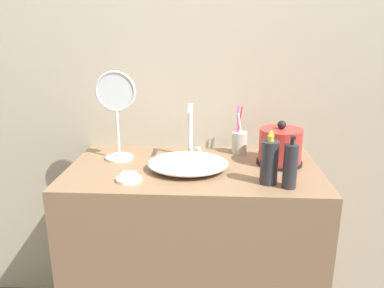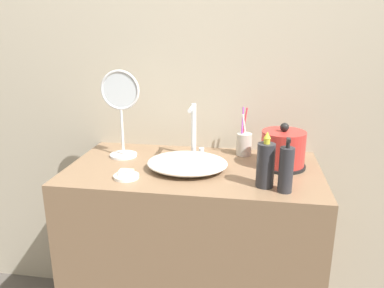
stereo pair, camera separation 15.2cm
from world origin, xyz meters
The scene contains 10 objects.
wall_back centered at (0.00, 0.58, 1.30)m, with size 6.00×0.04×2.60m.
vanity_counter centered at (0.00, 0.28, 0.43)m, with size 1.04×0.56×0.86m.
sink_basin centered at (-0.02, 0.25, 0.88)m, with size 0.33×0.28×0.05m.
faucet centered at (-0.02, 0.41, 0.98)m, with size 0.06×0.12×0.24m.
electric_kettle centered at (0.36, 0.34, 0.93)m, with size 0.19×0.19×0.19m.
toothbrush_cup centered at (0.20, 0.47, 0.91)m, with size 0.07×0.07×0.22m.
lotion_bottle centered at (0.35, 0.09, 0.94)m, with size 0.05×0.05×0.20m.
shampoo_bottle centered at (0.28, 0.12, 0.94)m, with size 0.06×0.06×0.21m.
soap_dish centered at (-0.24, 0.12, 0.87)m, with size 0.10×0.10×0.03m.
vanity_mirror centered at (-0.33, 0.37, 1.08)m, with size 0.17×0.12×0.38m.
Camera 1 is at (0.07, -1.17, 1.40)m, focal length 35.00 mm.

